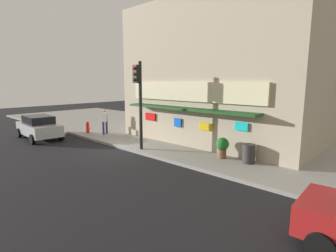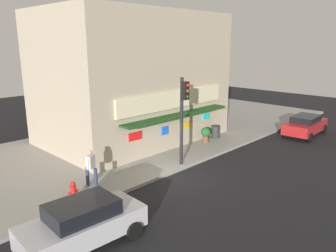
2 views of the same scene
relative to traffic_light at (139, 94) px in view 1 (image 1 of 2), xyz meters
name	(u,v)px [view 1 (image 1 of 2)]	position (x,y,z in m)	size (l,w,h in m)	color
ground_plane	(123,150)	(-1.13, -0.33, -3.25)	(64.41, 64.41, 0.00)	black
sidewalk	(186,134)	(-1.13, 5.45, -3.17)	(42.94, 11.55, 0.16)	gray
corner_building	(227,74)	(1.69, 6.12, 1.16)	(11.85, 8.57, 8.50)	tan
traffic_light	(139,94)	(0.00, 0.00, 0.00)	(0.32, 0.58, 4.80)	black
fire_hydrant	(88,127)	(-6.44, 0.52, -2.67)	(0.49, 0.25, 0.85)	red
trash_can	(249,154)	(5.55, 1.85, -2.64)	(0.59, 0.59, 0.88)	#2D2D2D
pedestrian	(105,121)	(-5.12, 1.14, -2.10)	(0.57, 0.61, 1.78)	navy
potted_plant_by_doorway	(222,146)	(4.23, 1.69, -2.48)	(0.63, 0.63, 1.02)	brown
parked_car_silver	(39,127)	(-7.76, -2.41, -2.43)	(4.26, 2.21, 1.59)	#B7B7BC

